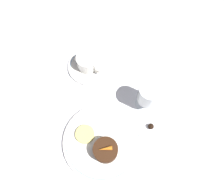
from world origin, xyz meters
TOP-DOWN VIEW (x-y plane):
  - ground_plane at (0.00, 0.00)m, footprint 3.00×3.00m
  - dinner_plate at (-0.01, -0.05)m, footprint 0.26×0.26m
  - saucer at (-0.25, 0.13)m, footprint 0.16×0.16m
  - coffee_cup at (-0.25, 0.12)m, footprint 0.10×0.08m
  - spoon at (-0.20, 0.12)m, footprint 0.02×0.11m
  - wine_glass at (0.01, 0.16)m, footprint 0.07×0.07m
  - fork at (-0.19, -0.03)m, footprint 0.03×0.18m
  - dessert_cake at (0.02, -0.06)m, footprint 0.08×0.08m
  - carrot_garnish at (0.02, -0.06)m, footprint 0.04×0.04m
  - pineapple_slice at (-0.07, -0.07)m, footprint 0.06×0.06m
  - chocolate_truffle at (0.07, 0.10)m, footprint 0.02×0.02m

SIDE VIEW (x-z plane):
  - ground_plane at x=0.00m, z-range 0.00..0.00m
  - fork at x=-0.19m, z-range 0.00..0.01m
  - saucer at x=-0.25m, z-range 0.00..0.01m
  - dinner_plate at x=-0.01m, z-range 0.00..0.02m
  - chocolate_truffle at x=0.07m, z-range 0.00..0.02m
  - spoon at x=-0.20m, z-range 0.01..0.01m
  - pineapple_slice at x=-0.07m, z-range 0.01..0.02m
  - dessert_cake at x=0.02m, z-range 0.01..0.06m
  - coffee_cup at x=-0.25m, z-range 0.01..0.07m
  - carrot_garnish at x=0.02m, z-range 0.06..0.07m
  - wine_glass at x=0.01m, z-range 0.02..0.14m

